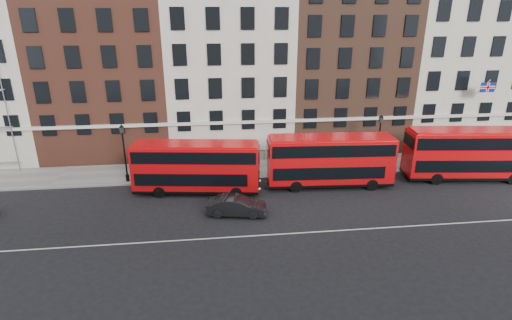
{
  "coord_description": "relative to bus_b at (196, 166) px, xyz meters",
  "views": [
    {
      "loc": [
        -2.2,
        -25.96,
        14.54
      ],
      "look_at": [
        1.44,
        5.0,
        3.0
      ],
      "focal_mm": 28.0,
      "sensor_mm": 36.0,
      "label": 1
    }
  ],
  "objects": [
    {
      "name": "pavement",
      "position": [
        3.57,
        4.78,
        -2.31
      ],
      "size": [
        80.0,
        5.0,
        0.15
      ],
      "primitive_type": "cube",
      "color": "gray",
      "rests_on": "ground"
    },
    {
      "name": "bus_b",
      "position": [
        0.0,
        0.0,
        0.0
      ],
      "size": [
        10.81,
        3.93,
        4.44
      ],
      "rotation": [
        0.0,
        0.0,
        -0.13
      ],
      "color": "red",
      "rests_on": "ground"
    },
    {
      "name": "ground",
      "position": [
        3.57,
        -5.72,
        -2.38
      ],
      "size": [
        120.0,
        120.0,
        0.0
      ],
      "primitive_type": "plane",
      "color": "black",
      "rests_on": "ground"
    },
    {
      "name": "road_centre_line",
      "position": [
        3.57,
        -7.72,
        -2.38
      ],
      "size": [
        70.0,
        0.12,
        0.01
      ],
      "primitive_type": "cube",
      "color": "white",
      "rests_on": "ground"
    },
    {
      "name": "building_terrace",
      "position": [
        3.27,
        12.16,
        7.86
      ],
      "size": [
        64.0,
        11.95,
        22.0
      ],
      "color": "#B4AB9C",
      "rests_on": "ground"
    },
    {
      "name": "kerb",
      "position": [
        3.57,
        2.28,
        -2.3
      ],
      "size": [
        80.0,
        0.3,
        0.16
      ],
      "primitive_type": "cube",
      "color": "gray",
      "rests_on": "ground"
    },
    {
      "name": "car_front",
      "position": [
        3.07,
        -4.48,
        -1.63
      ],
      "size": [
        4.76,
        2.36,
        1.5
      ],
      "primitive_type": "imported",
      "rotation": [
        0.0,
        0.0,
        1.39
      ],
      "color": "black",
      "rests_on": "ground"
    },
    {
      "name": "lamp_post_right",
      "position": [
        17.49,
        3.52,
        0.69
      ],
      "size": [
        0.44,
        0.44,
        5.33
      ],
      "color": "black",
      "rests_on": "pavement"
    },
    {
      "name": "lamp_post_left",
      "position": [
        -6.32,
        2.85,
        0.69
      ],
      "size": [
        0.44,
        0.44,
        5.33
      ],
      "color": "black",
      "rests_on": "pavement"
    },
    {
      "name": "traffic_light",
      "position": [
        26.22,
        2.38,
        0.06
      ],
      "size": [
        0.25,
        0.45,
        3.27
      ],
      "color": "black",
      "rests_on": "pavement"
    },
    {
      "name": "bus_c",
      "position": [
        11.58,
        -0.0,
        0.08
      ],
      "size": [
        11.08,
        3.28,
        4.6
      ],
      "rotation": [
        0.0,
        0.0,
        -0.06
      ],
      "color": "red",
      "rests_on": "ground"
    },
    {
      "name": "iron_railings",
      "position": [
        3.57,
        6.98,
        -1.73
      ],
      "size": [
        6.6,
        0.06,
        1.0
      ],
      "primitive_type": null,
      "color": "black",
      "rests_on": "pavement"
    },
    {
      "name": "bus_d",
      "position": [
        24.63,
        -0.0,
        0.19
      ],
      "size": [
        11.64,
        3.99,
        4.79
      ],
      "rotation": [
        0.0,
        0.0,
        -0.11
      ],
      "color": "red",
      "rests_on": "ground"
    }
  ]
}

